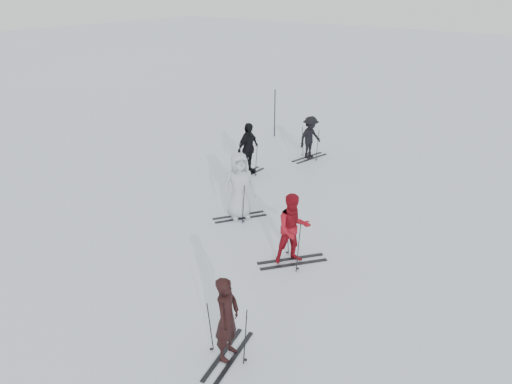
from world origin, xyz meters
TOP-DOWN VIEW (x-y plane):
  - ground at (0.00, 0.00)m, footprint 120.00×120.00m
  - skier_near_dark at (2.87, -3.57)m, footprint 0.53×0.68m
  - skier_red at (1.95, -0.07)m, footprint 1.06×1.10m
  - skier_grey at (-0.66, 1.07)m, footprint 1.03×1.14m
  - skier_uphill_left at (-2.64, 3.98)m, footprint 0.47×1.09m
  - skier_uphill_far at (-1.81, 6.75)m, footprint 0.78×1.14m
  - skis_near_dark at (2.87, -3.57)m, footprint 1.74×1.19m
  - skis_red at (1.95, -0.07)m, footprint 1.97×1.81m
  - skis_grey at (-0.66, 1.07)m, footprint 1.82×1.58m
  - skis_uphill_left at (-2.64, 3.98)m, footprint 1.58×0.87m
  - skis_uphill_far at (-1.81, 6.75)m, footprint 1.84×1.20m
  - piste_marker at (-4.59, 8.29)m, footprint 0.06×0.06m

SIDE VIEW (x-z plane):
  - ground at x=0.00m, z-range 0.00..0.00m
  - skis_uphill_left at x=-2.64m, z-range 0.00..1.14m
  - skis_near_dark at x=2.87m, z-range 0.00..1.15m
  - skis_grey at x=-0.66m, z-range 0.00..1.18m
  - skis_uphill_far at x=-1.81m, z-range 0.00..1.24m
  - skis_red at x=1.95m, z-range 0.00..1.29m
  - skier_uphill_far at x=-1.81m, z-range 0.00..1.62m
  - skier_near_dark at x=2.87m, z-range 0.00..1.65m
  - skier_red at x=1.95m, z-range 0.00..1.78m
  - skier_uphill_left at x=-2.64m, z-range 0.00..1.83m
  - skier_grey at x=-0.66m, z-range 0.00..1.95m
  - piste_marker at x=-4.59m, z-range 0.00..2.07m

